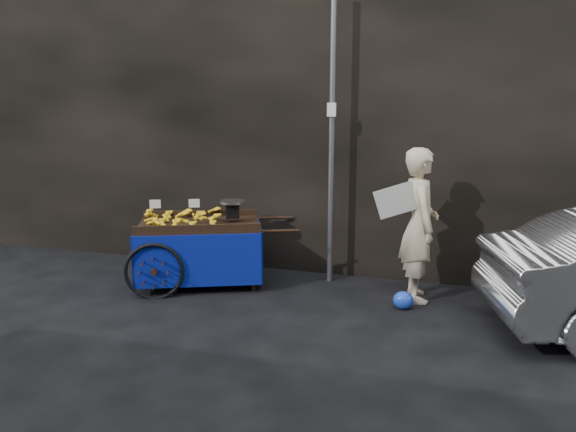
% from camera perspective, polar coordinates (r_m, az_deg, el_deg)
% --- Properties ---
extents(ground, '(80.00, 80.00, 0.00)m').
position_cam_1_polar(ground, '(6.98, -0.55, -9.57)').
color(ground, black).
rests_on(ground, ground).
extents(building_wall, '(13.50, 2.00, 5.00)m').
position_cam_1_polar(building_wall, '(8.93, 6.95, 11.50)').
color(building_wall, black).
rests_on(building_wall, ground).
extents(street_pole, '(0.12, 0.10, 4.00)m').
position_cam_1_polar(street_pole, '(7.69, 4.48, 7.80)').
color(street_pole, slate).
rests_on(street_pole, ground).
extents(banana_cart, '(2.51, 1.83, 1.25)m').
position_cam_1_polar(banana_cart, '(7.85, -9.38, -1.40)').
color(banana_cart, black).
rests_on(banana_cart, ground).
extents(vendor, '(0.89, 0.81, 1.96)m').
position_cam_1_polar(vendor, '(7.29, 13.19, -0.88)').
color(vendor, beige).
rests_on(vendor, ground).
extents(plastic_bag, '(0.25, 0.20, 0.22)m').
position_cam_1_polar(plastic_bag, '(7.13, 11.62, -8.38)').
color(plastic_bag, blue).
rests_on(plastic_bag, ground).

